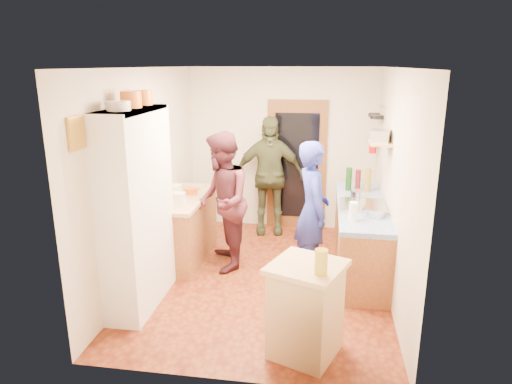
% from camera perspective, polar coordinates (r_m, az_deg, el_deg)
% --- Properties ---
extents(floor, '(3.00, 4.00, 0.02)m').
position_cam_1_polar(floor, '(5.95, 1.07, -10.72)').
color(floor, brown).
rests_on(floor, ground).
extents(ceiling, '(3.00, 4.00, 0.02)m').
position_cam_1_polar(ceiling, '(5.33, 1.22, 15.40)').
color(ceiling, silver).
rests_on(ceiling, ground).
extents(wall_back, '(3.00, 0.02, 2.60)m').
position_cam_1_polar(wall_back, '(7.45, 3.22, 5.34)').
color(wall_back, beige).
rests_on(wall_back, ground).
extents(wall_front, '(3.00, 0.02, 2.60)m').
position_cam_1_polar(wall_front, '(3.60, -3.17, -6.13)').
color(wall_front, beige).
rests_on(wall_front, ground).
extents(wall_left, '(0.02, 4.00, 2.60)m').
position_cam_1_polar(wall_left, '(5.88, -13.61, 2.11)').
color(wall_left, beige).
rests_on(wall_left, ground).
extents(wall_right, '(0.02, 4.00, 2.60)m').
position_cam_1_polar(wall_right, '(5.51, 16.91, 0.95)').
color(wall_right, beige).
rests_on(wall_right, ground).
extents(door_frame, '(0.95, 0.06, 2.10)m').
position_cam_1_polar(door_frame, '(7.44, 5.08, 3.32)').
color(door_frame, brown).
rests_on(door_frame, ground).
extents(door_glass, '(0.70, 0.02, 1.70)m').
position_cam_1_polar(door_glass, '(7.40, 5.06, 3.26)').
color(door_glass, black).
rests_on(door_glass, door_frame).
extents(hutch_body, '(0.40, 1.20, 2.20)m').
position_cam_1_polar(hutch_body, '(5.14, -14.62, -2.22)').
color(hutch_body, white).
rests_on(hutch_body, ground).
extents(hutch_top_shelf, '(0.40, 1.14, 0.04)m').
position_cam_1_polar(hutch_top_shelf, '(4.93, -15.50, 9.82)').
color(hutch_top_shelf, white).
rests_on(hutch_top_shelf, hutch_body).
extents(plate_stack, '(0.23, 0.23, 0.10)m').
position_cam_1_polar(plate_stack, '(4.70, -16.80, 10.28)').
color(plate_stack, white).
rests_on(plate_stack, hutch_top_shelf).
extents(orange_pot_a, '(0.22, 0.22, 0.17)m').
position_cam_1_polar(orange_pot_a, '(4.97, -15.36, 11.09)').
color(orange_pot_a, orange).
rests_on(orange_pot_a, hutch_top_shelf).
extents(orange_pot_b, '(0.18, 0.18, 0.16)m').
position_cam_1_polar(orange_pot_b, '(5.29, -13.80, 11.40)').
color(orange_pot_b, orange).
rests_on(orange_pot_b, hutch_top_shelf).
extents(left_counter_base, '(0.60, 1.40, 0.85)m').
position_cam_1_polar(left_counter_base, '(6.43, -9.05, -4.62)').
color(left_counter_base, '#9C6A3A').
rests_on(left_counter_base, ground).
extents(left_counter_top, '(0.64, 1.44, 0.05)m').
position_cam_1_polar(left_counter_top, '(6.29, -9.22, -0.77)').
color(left_counter_top, tan).
rests_on(left_counter_top, left_counter_base).
extents(toaster, '(0.22, 0.15, 0.16)m').
position_cam_1_polar(toaster, '(5.89, -9.96, -0.86)').
color(toaster, white).
rests_on(toaster, left_counter_top).
extents(kettle, '(0.20, 0.20, 0.19)m').
position_cam_1_polar(kettle, '(6.18, -9.99, 0.04)').
color(kettle, white).
rests_on(kettle, left_counter_top).
extents(orange_bowl, '(0.20, 0.20, 0.09)m').
position_cam_1_polar(orange_bowl, '(6.38, -8.18, 0.14)').
color(orange_bowl, orange).
rests_on(orange_bowl, left_counter_top).
extents(chopping_board, '(0.33, 0.27, 0.02)m').
position_cam_1_polar(chopping_board, '(6.73, -7.79, 0.71)').
color(chopping_board, tan).
rests_on(chopping_board, left_counter_top).
extents(right_counter_base, '(0.60, 2.20, 0.84)m').
position_cam_1_polar(right_counter_base, '(6.21, 12.82, -5.62)').
color(right_counter_base, '#9C6A3A').
rests_on(right_counter_base, ground).
extents(right_counter_top, '(0.62, 2.22, 0.06)m').
position_cam_1_polar(right_counter_top, '(6.07, 13.07, -1.66)').
color(right_counter_top, '#1A4AA2').
rests_on(right_counter_top, right_counter_base).
extents(hob, '(0.55, 0.58, 0.04)m').
position_cam_1_polar(hob, '(5.90, 13.20, -1.65)').
color(hob, silver).
rests_on(hob, right_counter_top).
extents(pot_on_hob, '(0.19, 0.19, 0.12)m').
position_cam_1_polar(pot_on_hob, '(6.04, 12.67, -0.40)').
color(pot_on_hob, silver).
rests_on(pot_on_hob, hob).
extents(bottle_a, '(0.10, 0.10, 0.33)m').
position_cam_1_polar(bottle_a, '(6.60, 11.52, 1.61)').
color(bottle_a, '#143F14').
rests_on(bottle_a, right_counter_top).
extents(bottle_b, '(0.09, 0.09, 0.30)m').
position_cam_1_polar(bottle_b, '(6.63, 12.63, 1.47)').
color(bottle_b, '#591419').
rests_on(bottle_b, right_counter_top).
extents(bottle_c, '(0.10, 0.10, 0.33)m').
position_cam_1_polar(bottle_c, '(6.58, 13.80, 1.42)').
color(bottle_c, olive).
rests_on(bottle_c, right_counter_top).
extents(paper_towel, '(0.11, 0.11, 0.22)m').
position_cam_1_polar(paper_towel, '(5.35, 12.06, -2.38)').
color(paper_towel, white).
rests_on(paper_towel, right_counter_top).
extents(mixing_bowl, '(0.32, 0.32, 0.10)m').
position_cam_1_polar(mixing_bowl, '(5.58, 14.49, -2.41)').
color(mixing_bowl, silver).
rests_on(mixing_bowl, right_counter_top).
extents(island_base, '(0.71, 0.71, 0.86)m').
position_cam_1_polar(island_base, '(4.38, 6.21, -14.71)').
color(island_base, tan).
rests_on(island_base, ground).
extents(island_top, '(0.81, 0.81, 0.05)m').
position_cam_1_polar(island_top, '(4.16, 6.39, -9.30)').
color(island_top, tan).
rests_on(island_top, island_base).
extents(cutting_board, '(0.43, 0.39, 0.02)m').
position_cam_1_polar(cutting_board, '(4.22, 6.06, -8.79)').
color(cutting_board, white).
rests_on(cutting_board, island_top).
extents(oil_jar, '(0.15, 0.15, 0.22)m').
position_cam_1_polar(oil_jar, '(3.94, 8.14, -8.66)').
color(oil_jar, '#AD9E2D').
rests_on(oil_jar, island_top).
extents(pan_rail, '(0.02, 0.65, 0.02)m').
position_cam_1_polar(pan_rail, '(6.87, 15.31, 10.26)').
color(pan_rail, silver).
rests_on(pan_rail, wall_right).
extents(pan_hang_a, '(0.18, 0.18, 0.05)m').
position_cam_1_polar(pan_hang_a, '(6.71, 14.87, 9.05)').
color(pan_hang_a, black).
rests_on(pan_hang_a, pan_rail).
extents(pan_hang_b, '(0.16, 0.16, 0.05)m').
position_cam_1_polar(pan_hang_b, '(6.90, 14.69, 9.07)').
color(pan_hang_b, black).
rests_on(pan_hang_b, pan_rail).
extents(pan_hang_c, '(0.17, 0.17, 0.05)m').
position_cam_1_polar(pan_hang_c, '(7.10, 14.55, 9.34)').
color(pan_hang_c, black).
rests_on(pan_hang_c, pan_rail).
extents(wall_shelf, '(0.26, 0.42, 0.03)m').
position_cam_1_polar(wall_shelf, '(5.84, 15.28, 5.92)').
color(wall_shelf, tan).
rests_on(wall_shelf, wall_right).
extents(radio, '(0.29, 0.34, 0.15)m').
position_cam_1_polar(radio, '(5.83, 15.34, 6.79)').
color(radio, silver).
rests_on(radio, wall_shelf).
extents(ext_bracket, '(0.06, 0.10, 0.04)m').
position_cam_1_polar(ext_bracket, '(7.12, 14.89, 5.58)').
color(ext_bracket, black).
rests_on(ext_bracket, wall_right).
extents(fire_extinguisher, '(0.11, 0.11, 0.32)m').
position_cam_1_polar(fire_extinguisher, '(7.11, 14.44, 6.01)').
color(fire_extinguisher, red).
rests_on(fire_extinguisher, wall_right).
extents(picture_frame, '(0.03, 0.25, 0.30)m').
position_cam_1_polar(picture_frame, '(4.36, -21.54, 6.87)').
color(picture_frame, gold).
rests_on(picture_frame, wall_left).
extents(person_hob, '(0.57, 0.73, 1.75)m').
position_cam_1_polar(person_hob, '(5.71, 7.45, -2.39)').
color(person_hob, '#263197').
rests_on(person_hob, ground).
extents(person_left, '(0.91, 1.04, 1.83)m').
position_cam_1_polar(person_left, '(5.98, -4.02, -1.11)').
color(person_left, '#451C25').
rests_on(person_left, ground).
extents(person_back, '(1.15, 0.60, 1.88)m').
position_cam_1_polar(person_back, '(7.20, 1.70, 2.05)').
color(person_back, '#3B4126').
rests_on(person_back, ground).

